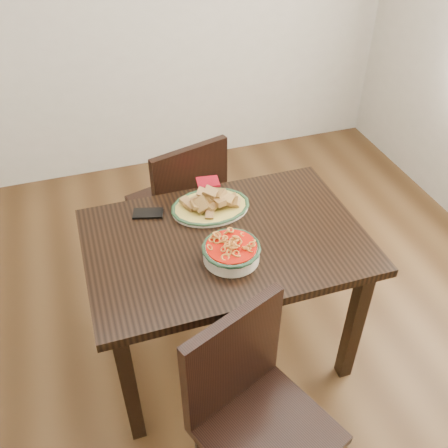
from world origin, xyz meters
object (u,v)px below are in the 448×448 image
object	(u,v)px
chair_near	(252,406)
noodle_bowl	(231,250)
smartphone	(148,213)
fish_plate	(210,201)
dining_table	(225,256)
chair_far	(182,202)

from	to	relation	value
chair_near	noodle_bowl	xyz separation A→B (m)	(0.09, 0.50, 0.29)
chair_near	smartphone	xyz separation A→B (m)	(-0.17, 0.88, 0.26)
noodle_bowl	smartphone	world-z (taller)	noodle_bowl
fish_plate	noodle_bowl	world-z (taller)	fish_plate
fish_plate	smartphone	distance (m)	0.28
dining_table	noodle_bowl	bearing A→B (deg)	-97.59
chair_near	fish_plate	world-z (taller)	chair_near
fish_plate	noodle_bowl	xyz separation A→B (m)	(-0.01, -0.34, -0.00)
fish_plate	noodle_bowl	size ratio (longest dim) A/B	1.48
noodle_bowl	chair_far	bearing A→B (deg)	91.99
chair_far	noodle_bowl	bearing A→B (deg)	75.85
dining_table	smartphone	xyz separation A→B (m)	(-0.28, 0.26, 0.11)
smartphone	chair_far	bearing A→B (deg)	73.01
dining_table	chair_near	bearing A→B (deg)	-99.41
chair_far	fish_plate	size ratio (longest dim) A/B	2.54
chair_far	smartphone	size ratio (longest dim) A/B	6.73
chair_far	fish_plate	distance (m)	0.51
dining_table	noodle_bowl	distance (m)	0.19
chair_near	smartphone	bearing A→B (deg)	78.72
chair_far	fish_plate	world-z (taller)	chair_far
smartphone	chair_near	bearing A→B (deg)	-63.31
chair_far	smartphone	xyz separation A→B (m)	(-0.23, -0.37, 0.26)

